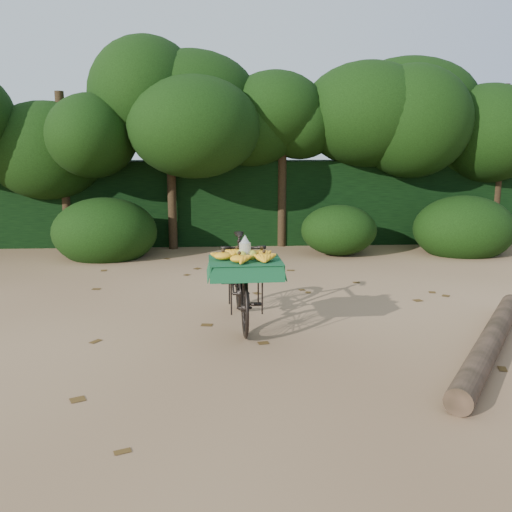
{
  "coord_description": "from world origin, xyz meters",
  "views": [
    {
      "loc": [
        -0.73,
        -6.03,
        2.05
      ],
      "look_at": [
        -0.38,
        -0.08,
        0.87
      ],
      "focal_mm": 38.0,
      "sensor_mm": 36.0,
      "label": 1
    }
  ],
  "objects": [
    {
      "name": "hedge_backdrop",
      "position": [
        0.0,
        6.3,
        0.9
      ],
      "size": [
        26.0,
        1.8,
        1.8
      ],
      "primitive_type": "cube",
      "color": "black",
      "rests_on": "ground"
    },
    {
      "name": "tree_row",
      "position": [
        -0.65,
        5.5,
        2.0
      ],
      "size": [
        14.5,
        2.0,
        4.0
      ],
      "primitive_type": null,
      "color": "black",
      "rests_on": "ground"
    },
    {
      "name": "fallen_log",
      "position": [
        1.99,
        -0.91,
        0.12
      ],
      "size": [
        2.04,
        2.8,
        0.23
      ],
      "primitive_type": "cylinder",
      "rotation": [
        1.57,
        0.0,
        -0.61
      ],
      "color": "brown",
      "rests_on": "ground"
    },
    {
      "name": "ground",
      "position": [
        0.0,
        0.0,
        0.0
      ],
      "size": [
        80.0,
        80.0,
        0.0
      ],
      "primitive_type": "plane",
      "color": "tan",
      "rests_on": "ground"
    },
    {
      "name": "bush_clumps",
      "position": [
        0.5,
        4.3,
        0.45
      ],
      "size": [
        8.8,
        1.7,
        0.9
      ],
      "primitive_type": null,
      "color": "black",
      "rests_on": "ground"
    },
    {
      "name": "vendor_bicycle",
      "position": [
        -0.53,
        0.18,
        0.55
      ],
      "size": [
        0.79,
        1.83,
        1.08
      ],
      "rotation": [
        0.0,
        0.0,
        0.04
      ],
      "color": "black",
      "rests_on": "ground"
    },
    {
      "name": "leaf_litter",
      "position": [
        0.0,
        0.65,
        0.01
      ],
      "size": [
        7.0,
        7.3,
        0.01
      ],
      "primitive_type": null,
      "color": "#4D3414",
      "rests_on": "ground"
    }
  ]
}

